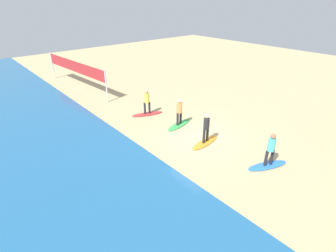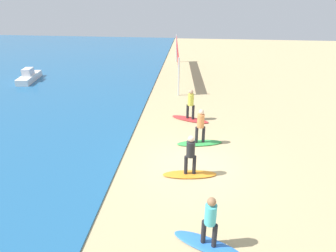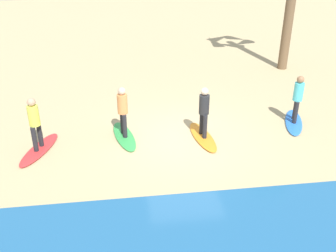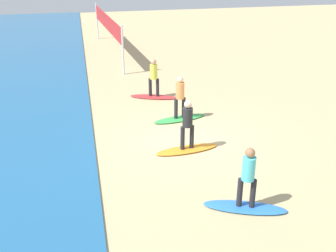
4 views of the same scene
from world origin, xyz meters
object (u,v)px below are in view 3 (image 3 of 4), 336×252
(surfer_green, at_px, (123,108))
(surfer_red, at_px, (34,120))
(surfboard_blue, at_px, (294,122))
(surfboard_red, at_px, (39,149))
(surfer_orange, at_px, (204,109))
(surfboard_green, at_px, (124,136))
(surfboard_orange, at_px, (203,137))
(surfer_blue, at_px, (298,96))

(surfer_green, height_order, surfer_red, same)
(surfboard_blue, xyz_separation_m, surfboard_red, (8.48, 0.76, 0.00))
(surfboard_blue, distance_m, surfer_orange, 3.57)
(surfer_orange, distance_m, surfboard_green, 2.73)
(surfer_green, relative_size, surfboard_red, 0.78)
(surfer_green, height_order, surfboard_red, surfer_green)
(surfboard_orange, height_order, surfer_green, surfer_green)
(surfboard_green, bearing_deg, surfboard_orange, 70.03)
(surfer_orange, height_order, surfboard_red, surfer_orange)
(surfer_blue, relative_size, surfboard_orange, 0.78)
(surfer_blue, relative_size, surfer_red, 1.00)
(surfboard_orange, relative_size, surfboard_red, 1.00)
(surfer_green, distance_m, surfer_red, 2.64)
(surfboard_orange, bearing_deg, surfboard_blue, 93.73)
(surfboard_blue, xyz_separation_m, surfer_orange, (3.37, 0.62, 0.99))
(surfer_green, relative_size, surfer_red, 1.00)
(surfboard_blue, xyz_separation_m, surfer_green, (5.89, 0.24, 0.99))
(surfboard_blue, bearing_deg, surfboard_orange, -58.15)
(surfboard_orange, bearing_deg, surfer_red, -95.25)
(surfer_orange, bearing_deg, surfboard_green, -8.61)
(surfer_orange, relative_size, surfer_red, 1.00)
(surfboard_orange, distance_m, surfer_orange, 0.99)
(surfboard_blue, relative_size, surfer_red, 1.28)
(surfboard_green, height_order, surfer_red, surfer_red)
(surfer_blue, bearing_deg, surfboard_orange, 10.50)
(surfer_orange, bearing_deg, surfboard_orange, 90.00)
(surfboard_green, height_order, surfer_green, surfer_green)
(surfboard_green, bearing_deg, surfer_orange, 70.03)
(surfer_blue, bearing_deg, surfboard_red, 5.12)
(surfboard_orange, bearing_deg, surfer_orange, 173.23)
(surfer_green, bearing_deg, surfer_red, 11.27)
(surfer_blue, distance_m, surfer_green, 5.89)
(surfboard_green, relative_size, surfer_red, 1.28)
(surfboard_blue, relative_size, surfer_blue, 1.28)
(surfer_red, bearing_deg, surfer_green, -168.73)
(surfboard_red, bearing_deg, surfer_orange, 111.23)
(surfer_blue, distance_m, surfer_red, 8.51)
(surfboard_red, bearing_deg, surfer_red, -160.29)
(surfer_orange, height_order, surfer_green, same)
(surfboard_orange, bearing_deg, surfboard_green, -105.37)
(surfboard_blue, height_order, surfboard_orange, same)
(surfboard_orange, height_order, surfboard_green, same)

